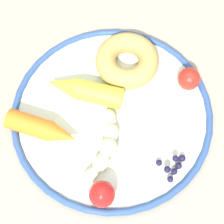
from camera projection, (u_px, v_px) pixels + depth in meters
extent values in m
plane|color=#4E5B51|center=(108.00, 193.00, 1.26)|extent=(6.00, 6.00, 0.00)
cube|color=gray|center=(104.00, 119.00, 0.61)|extent=(1.14, 0.91, 0.03)
cylinder|color=silver|center=(112.00, 113.00, 0.59)|extent=(0.34, 0.34, 0.01)
torus|color=#2C4C8B|center=(112.00, 112.00, 0.58)|extent=(0.35, 0.35, 0.01)
ellipsoid|color=beige|center=(90.00, 175.00, 0.53)|extent=(0.02, 0.03, 0.02)
ellipsoid|color=beige|center=(101.00, 162.00, 0.53)|extent=(0.03, 0.04, 0.02)
ellipsoid|color=beige|center=(108.00, 147.00, 0.54)|extent=(0.04, 0.04, 0.03)
ellipsoid|color=beige|center=(111.00, 132.00, 0.56)|extent=(0.04, 0.04, 0.02)
ellipsoid|color=beige|center=(110.00, 118.00, 0.57)|extent=(0.04, 0.03, 0.02)
cylinder|color=orange|center=(29.00, 124.00, 0.56)|extent=(0.08, 0.07, 0.03)
cone|color=orange|center=(63.00, 135.00, 0.55)|extent=(0.06, 0.05, 0.03)
cylinder|color=yellow|center=(99.00, 94.00, 0.58)|extent=(0.09, 0.08, 0.04)
cone|color=yellow|center=(62.00, 85.00, 0.58)|extent=(0.07, 0.06, 0.04)
torus|color=tan|center=(127.00, 60.00, 0.61)|extent=(0.12, 0.12, 0.04)
sphere|color=#191638|center=(182.00, 158.00, 0.54)|extent=(0.01, 0.01, 0.01)
sphere|color=#191638|center=(172.00, 178.00, 0.53)|extent=(0.01, 0.01, 0.01)
sphere|color=#191638|center=(159.00, 163.00, 0.54)|extent=(0.01, 0.01, 0.01)
sphere|color=#191638|center=(174.00, 172.00, 0.54)|extent=(0.01, 0.01, 0.01)
sphere|color=#191638|center=(179.00, 166.00, 0.54)|extent=(0.01, 0.01, 0.01)
sphere|color=#191638|center=(167.00, 170.00, 0.53)|extent=(0.01, 0.01, 0.01)
sphere|color=#191638|center=(175.00, 158.00, 0.54)|extent=(0.01, 0.01, 0.01)
sphere|color=red|center=(189.00, 79.00, 0.59)|extent=(0.04, 0.04, 0.04)
sphere|color=red|center=(102.00, 194.00, 0.51)|extent=(0.04, 0.04, 0.04)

